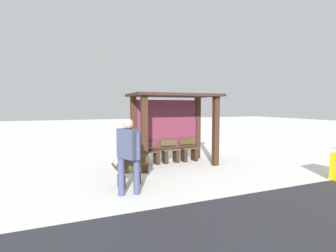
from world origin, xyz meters
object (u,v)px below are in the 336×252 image
Objects in this scene: bus_shelter at (172,114)px; dog at (132,165)px; person_walking at (129,150)px; bench_left_inside at (150,156)px; bench_right_inside at (189,152)px; bench_center_inside at (170,154)px.

bus_shelter reaches higher than dog.
dog is (0.24, 0.69, -0.49)m from person_walking.
person_walking is 0.88m from dog.
dog is at bearing -120.26° from bench_left_inside.
bench_right_inside is at bearing 10.24° from bus_shelter.
bench_right_inside is 0.46× the size of person_walking.
person_walking is (-2.05, -2.43, -0.67)m from bus_shelter.
person_walking reaches higher than bench_center_inside.
bench_center_inside is 2.60m from dog.
person_walking is (-1.34, -2.56, 0.68)m from bench_left_inside.
bench_right_inside is 0.74× the size of dog.
person_walking is at bearing -117.55° from bench_left_inside.
person_walking reaches higher than bench_right_inside.
bench_left_inside is at bearing 62.45° from person_walking.
person_walking reaches higher than bench_left_inside.
bench_center_inside is 0.71m from bench_right_inside.
person_walking reaches higher than dog.
bus_shelter reaches higher than bench_left_inside.
bus_shelter reaches higher than person_walking.
bench_right_inside is (0.71, 0.13, -1.32)m from bus_shelter.
bench_left_inside is 2.97m from person_walking.
bench_center_inside is (0.00, 0.13, -1.33)m from bus_shelter.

